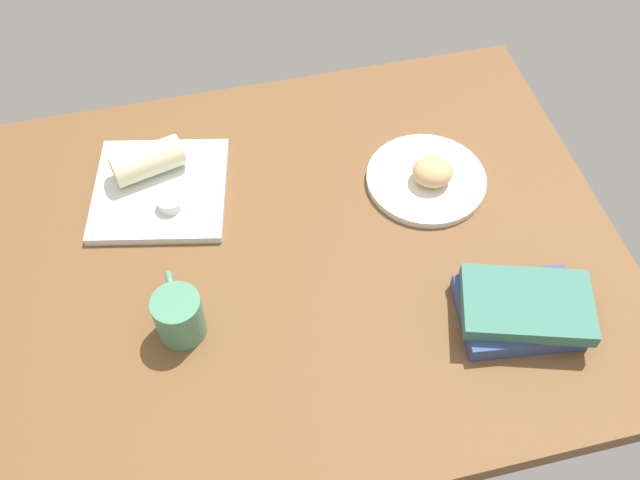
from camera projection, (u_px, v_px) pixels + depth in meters
dining_table at (311, 255)px, 130.62cm from camera, size 110.00×90.00×4.00cm
round_plate at (426, 179)px, 137.79cm from camera, size 22.79×22.79×1.40cm
scone_pastry at (433, 171)px, 134.82cm from camera, size 8.17×7.72×4.85cm
square_plate at (160, 190)px, 136.11cm from camera, size 29.02×29.02×1.60cm
sauce_cup at (170, 203)px, 131.72cm from camera, size 4.50×4.50×2.11cm
breakfast_wrap at (148, 161)px, 135.31cm from camera, size 14.28×9.19×6.04cm
book_stack at (522, 308)px, 118.12cm from camera, size 23.77×18.56×5.98cm
coffee_mug at (178, 314)px, 115.72cm from camera, size 7.93×12.63×8.78cm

